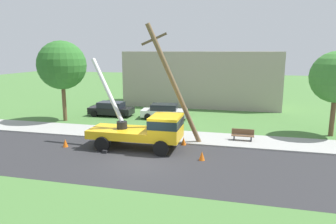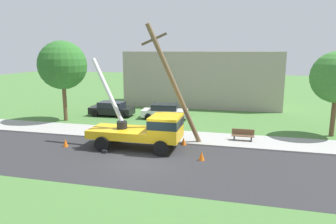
{
  "view_description": "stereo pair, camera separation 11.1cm",
  "coord_description": "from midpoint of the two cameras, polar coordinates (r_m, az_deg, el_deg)",
  "views": [
    {
      "loc": [
        5.74,
        -16.77,
        6.48
      ],
      "look_at": [
        0.71,
        3.43,
        2.37
      ],
      "focal_mm": 33.26,
      "sensor_mm": 36.0,
      "label": 1
    },
    {
      "loc": [
        5.85,
        -16.74,
        6.48
      ],
      "look_at": [
        0.71,
        3.43,
        2.37
      ],
      "focal_mm": 33.26,
      "sensor_mm": 36.0,
      "label": 2
    }
  ],
  "objects": [
    {
      "name": "ground_plane",
      "position": [
        30.04,
        2.82,
        -1.31
      ],
      "size": [
        120.0,
        120.0,
        0.0
      ],
      "primitive_type": "plane",
      "color": "#477538"
    },
    {
      "name": "road_asphalt",
      "position": [
        18.87,
        -4.56,
        -8.94
      ],
      "size": [
        80.0,
        7.84,
        0.01
      ],
      "primitive_type": "cube",
      "color": "#2B2B2D",
      "rests_on": "ground"
    },
    {
      "name": "sidewalk_strip",
      "position": [
        23.99,
        -0.23,
        -4.39
      ],
      "size": [
        80.0,
        3.39,
        0.1
      ],
      "primitive_type": "cube",
      "color": "#9E9E99",
      "rests_on": "ground"
    },
    {
      "name": "utility_truck",
      "position": [
        20.71,
        -3.67,
        -3.03
      ],
      "size": [
        6.78,
        3.2,
        5.98
      ],
      "color": "gold",
      "rests_on": "ground"
    },
    {
      "name": "leaning_utility_pole",
      "position": [
        21.25,
        1.23,
        5.16
      ],
      "size": [
        3.96,
        1.92,
        8.35
      ],
      "color": "brown",
      "rests_on": "ground"
    },
    {
      "name": "traffic_cone_ahead",
      "position": [
        18.97,
        6.35,
        -7.99
      ],
      "size": [
        0.36,
        0.36,
        0.56
      ],
      "primitive_type": "cone",
      "color": "orange",
      "rests_on": "ground"
    },
    {
      "name": "traffic_cone_behind",
      "position": [
        22.53,
        -18.14,
        -5.38
      ],
      "size": [
        0.36,
        0.36,
        0.56
      ],
      "primitive_type": "cone",
      "color": "orange",
      "rests_on": "ground"
    },
    {
      "name": "traffic_cone_curbside",
      "position": [
        21.83,
        3.03,
        -5.35
      ],
      "size": [
        0.36,
        0.36,
        0.56
      ],
      "primitive_type": "cone",
      "color": "orange",
      "rests_on": "ground"
    },
    {
      "name": "parked_sedan_black",
      "position": [
        31.92,
        -10.17,
        0.58
      ],
      "size": [
        4.41,
        2.04,
        1.42
      ],
      "color": "black",
      "rests_on": "ground"
    },
    {
      "name": "parked_sedan_white",
      "position": [
        30.12,
        -0.49,
        0.12
      ],
      "size": [
        4.56,
        2.3,
        1.42
      ],
      "color": "silver",
      "rests_on": "ground"
    },
    {
      "name": "park_bench",
      "position": [
        23.23,
        13.69,
        -4.18
      ],
      "size": [
        1.6,
        0.45,
        0.9
      ],
      "color": "brown",
      "rests_on": "ground"
    },
    {
      "name": "roadside_tree_near",
      "position": [
        30.31,
        -18.68,
        8.11
      ],
      "size": [
        4.43,
        4.43,
        7.4
      ],
      "color": "brown",
      "rests_on": "ground"
    },
    {
      "name": "lowrise_building_backdrop",
      "position": [
        37.81,
        6.47,
        6.12
      ],
      "size": [
        18.0,
        6.0,
        6.4
      ],
      "primitive_type": "cube",
      "color": "#A5998C",
      "rests_on": "ground"
    }
  ]
}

